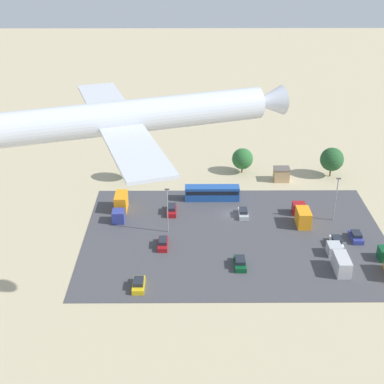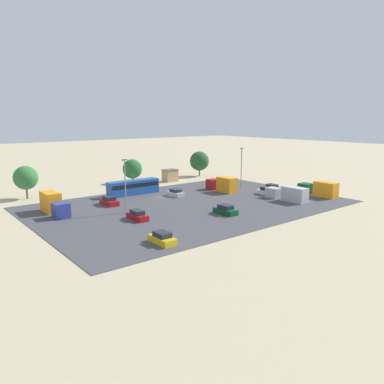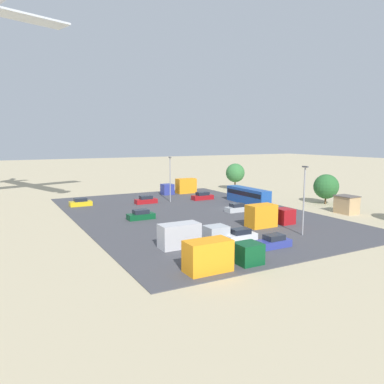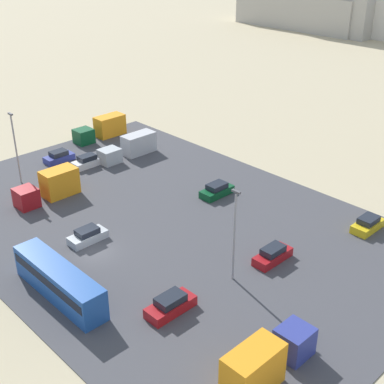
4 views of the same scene
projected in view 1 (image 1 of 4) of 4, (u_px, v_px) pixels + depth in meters
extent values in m
plane|color=tan|center=(231.00, 215.00, 108.95)|extent=(400.00, 400.00, 0.00)
cube|color=#424247|center=(235.00, 237.00, 101.22)|extent=(56.97, 38.40, 0.08)
cube|color=tan|center=(281.00, 175.00, 122.14)|extent=(3.42, 2.78, 3.02)
cube|color=#59514C|center=(282.00, 168.00, 121.41)|extent=(3.66, 3.02, 0.12)
cube|color=#1E4C9E|center=(212.00, 193.00, 113.82)|extent=(11.55, 2.46, 3.10)
cube|color=black|center=(212.00, 191.00, 113.56)|extent=(11.09, 2.50, 0.87)
cube|color=gold|center=(139.00, 285.00, 87.35)|extent=(1.93, 4.18, 0.89)
cube|color=#1E232D|center=(138.00, 281.00, 86.99)|extent=(1.62, 2.34, 0.66)
cube|color=maroon|center=(172.00, 211.00, 109.24)|extent=(1.93, 4.60, 0.95)
cube|color=#1E232D|center=(172.00, 207.00, 108.86)|extent=(1.62, 2.57, 0.70)
cube|color=silver|center=(336.00, 243.00, 98.55)|extent=(1.81, 4.21, 0.92)
cube|color=#1E232D|center=(337.00, 239.00, 98.18)|extent=(1.52, 2.36, 0.67)
cube|color=navy|center=(356.00, 237.00, 100.27)|extent=(1.94, 4.11, 0.89)
cube|color=#1E232D|center=(357.00, 234.00, 99.91)|extent=(1.63, 2.30, 0.65)
cube|color=maroon|center=(163.00, 244.00, 98.19)|extent=(1.74, 4.43, 0.91)
cube|color=#1E232D|center=(163.00, 241.00, 97.82)|extent=(1.46, 2.48, 0.67)
cube|color=#ADB2B7|center=(243.00, 214.00, 108.15)|extent=(1.86, 4.13, 0.87)
cube|color=#1E232D|center=(243.00, 211.00, 107.81)|extent=(1.56, 2.31, 0.63)
cube|color=#0C4723|center=(240.00, 264.00, 92.70)|extent=(1.95, 4.37, 0.91)
cube|color=#1E232D|center=(240.00, 260.00, 92.33)|extent=(1.64, 2.45, 0.67)
cube|color=maroon|center=(299.00, 209.00, 108.61)|extent=(2.53, 2.40, 2.33)
cube|color=orange|center=(303.00, 218.00, 104.35)|extent=(2.53, 4.27, 3.33)
cube|color=#ADB2B7|center=(334.00, 249.00, 95.71)|extent=(2.32, 2.75, 2.03)
cube|color=#B2B2B7|center=(342.00, 264.00, 90.90)|extent=(2.32, 4.89, 2.90)
cube|color=navy|center=(119.00, 216.00, 105.74)|extent=(2.41, 2.61, 2.46)
cube|color=orange|center=(121.00, 202.00, 109.87)|extent=(2.41, 4.64, 3.51)
cylinder|color=brown|center=(128.00, 174.00, 122.87)|extent=(0.36, 0.36, 2.52)
sphere|color=#337038|center=(127.00, 162.00, 121.44)|extent=(4.84, 4.84, 4.84)
cylinder|color=brown|center=(242.00, 169.00, 126.28)|extent=(0.36, 0.36, 1.69)
sphere|color=#28602D|center=(242.00, 159.00, 125.03)|extent=(4.94, 4.94, 4.94)
cylinder|color=brown|center=(330.00, 172.00, 124.38)|extent=(0.36, 0.36, 2.26)
sphere|color=#235128|center=(332.00, 159.00, 122.91)|extent=(5.43, 5.43, 5.43)
cylinder|color=gray|center=(167.00, 211.00, 100.80)|extent=(0.20, 0.20, 9.03)
cube|color=#4C4C51|center=(167.00, 189.00, 98.63)|extent=(0.90, 0.28, 0.20)
cylinder|color=gray|center=(336.00, 200.00, 104.76)|extent=(0.20, 0.20, 9.07)
cube|color=#4C4C51|center=(339.00, 178.00, 102.58)|extent=(0.90, 0.28, 0.20)
cylinder|color=silver|center=(118.00, 118.00, 58.16)|extent=(33.05, 13.97, 3.67)
cone|color=silver|center=(267.00, 102.00, 63.19)|extent=(4.93, 4.58, 3.49)
cube|color=silver|center=(118.00, 123.00, 58.42)|extent=(13.90, 30.18, 0.36)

